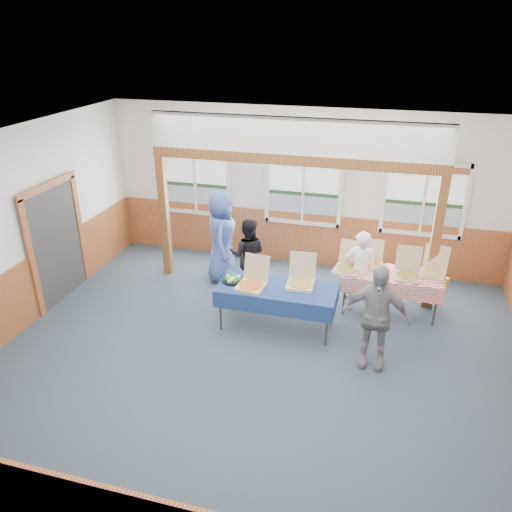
% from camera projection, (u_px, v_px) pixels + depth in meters
% --- Properties ---
extents(floor, '(8.00, 8.00, 0.00)m').
position_uv_depth(floor, '(258.00, 358.00, 7.57)').
color(floor, '#2A3845').
rests_on(floor, ground).
extents(ceiling, '(8.00, 8.00, 0.00)m').
position_uv_depth(ceiling, '(258.00, 147.00, 6.21)').
color(ceiling, white).
rests_on(ceiling, wall_back).
extents(wall_back, '(8.00, 0.00, 8.00)m').
position_uv_depth(wall_back, '(304.00, 189.00, 9.95)').
color(wall_back, silver).
rests_on(wall_back, floor).
extents(wall_front, '(8.00, 0.00, 8.00)m').
position_uv_depth(wall_front, '(140.00, 454.00, 3.83)').
color(wall_front, silver).
rests_on(wall_front, floor).
extents(wall_left, '(0.00, 8.00, 8.00)m').
position_uv_depth(wall_left, '(13.00, 234.00, 7.85)').
color(wall_left, silver).
rests_on(wall_left, floor).
extents(wainscot_back, '(7.98, 0.05, 1.10)m').
position_uv_depth(wainscot_back, '(301.00, 238.00, 10.37)').
color(wainscot_back, brown).
rests_on(wainscot_back, floor).
extents(wainscot_left, '(0.05, 6.98, 1.10)m').
position_uv_depth(wainscot_left, '(27.00, 292.00, 8.28)').
color(wainscot_left, brown).
rests_on(wainscot_left, floor).
extents(cased_opening, '(0.06, 1.30, 2.10)m').
position_uv_depth(cased_opening, '(56.00, 244.00, 8.86)').
color(cased_opening, '#2F2F2F').
rests_on(cased_opening, wall_left).
extents(window_left, '(1.56, 0.10, 1.46)m').
position_uv_depth(window_left, '(195.00, 177.00, 10.43)').
color(window_left, silver).
rests_on(window_left, wall_back).
extents(window_mid, '(1.56, 0.10, 1.46)m').
position_uv_depth(window_mid, '(303.00, 186.00, 9.88)').
color(window_mid, silver).
rests_on(window_mid, wall_back).
extents(window_right, '(1.56, 0.10, 1.46)m').
position_uv_depth(window_right, '(425.00, 196.00, 9.33)').
color(window_right, silver).
rests_on(window_right, wall_back).
extents(post_left, '(0.15, 0.15, 2.40)m').
position_uv_depth(post_left, '(165.00, 217.00, 9.67)').
color(post_left, '#5D2F14').
rests_on(post_left, floor).
extents(post_right, '(0.15, 0.15, 2.40)m').
position_uv_depth(post_right, '(435.00, 244.00, 8.47)').
color(post_right, '#5D2F14').
rests_on(post_right, floor).
extents(cross_beam, '(5.15, 0.18, 0.18)m').
position_uv_depth(cross_beam, '(293.00, 159.00, 8.52)').
color(cross_beam, '#5D2F14').
rests_on(cross_beam, post_left).
extents(table_left, '(2.06, 1.29, 0.76)m').
position_uv_depth(table_left, '(277.00, 290.00, 8.04)').
color(table_left, '#2F2F2F').
rests_on(table_left, floor).
extents(table_right, '(1.82, 1.44, 0.76)m').
position_uv_depth(table_right, '(392.00, 276.00, 8.48)').
color(table_right, '#2F2F2F').
rests_on(table_right, floor).
extents(pizza_box_a, '(0.48, 0.56, 0.46)m').
position_uv_depth(pizza_box_a, '(252.00, 283.00, 7.99)').
color(pizza_box_a, '#D3B68C').
rests_on(pizza_box_a, table_left).
extents(pizza_box_b, '(0.46, 0.55, 0.47)m').
position_uv_depth(pizza_box_b, '(301.00, 281.00, 8.05)').
color(pizza_box_b, '#D3B68C').
rests_on(pizza_box_b, table_left).
extents(pizza_box_c, '(0.50, 0.58, 0.46)m').
position_uv_depth(pizza_box_c, '(348.00, 267.00, 8.52)').
color(pizza_box_c, '#D3B68C').
rests_on(pizza_box_c, table_right).
extents(pizza_box_d, '(0.41, 0.49, 0.41)m').
position_uv_depth(pizza_box_d, '(372.00, 263.00, 8.68)').
color(pizza_box_d, '#D3B68C').
rests_on(pizza_box_d, table_right).
extents(pizza_box_e, '(0.43, 0.52, 0.46)m').
position_uv_depth(pizza_box_e, '(408.00, 273.00, 8.30)').
color(pizza_box_e, '#D3B68C').
rests_on(pizza_box_e, table_right).
extents(pizza_box_f, '(0.51, 0.57, 0.44)m').
position_uv_depth(pizza_box_f, '(433.00, 271.00, 8.39)').
color(pizza_box_f, '#D3B68C').
rests_on(pizza_box_f, table_right).
extents(veggie_tray, '(0.37, 0.37, 0.09)m').
position_uv_depth(veggie_tray, '(233.00, 279.00, 8.18)').
color(veggie_tray, black).
rests_on(veggie_tray, table_left).
extents(drink_glass, '(0.07, 0.07, 0.15)m').
position_uv_depth(drink_glass, '(447.00, 282.00, 8.00)').
color(drink_glass, olive).
rests_on(drink_glass, table_right).
extents(woman_white, '(0.58, 0.41, 1.50)m').
position_uv_depth(woman_white, '(360.00, 272.00, 8.53)').
color(woman_white, white).
rests_on(woman_white, floor).
extents(woman_black, '(0.76, 0.63, 1.41)m').
position_uv_depth(woman_black, '(248.00, 255.00, 9.25)').
color(woman_black, black).
rests_on(woman_black, floor).
extents(man_blue, '(0.75, 0.98, 1.81)m').
position_uv_depth(man_blue, '(222.00, 236.00, 9.54)').
color(man_blue, '#3E589C').
rests_on(man_blue, floor).
extents(person_grey, '(0.97, 0.45, 1.63)m').
position_uv_depth(person_grey, '(375.00, 317.00, 7.09)').
color(person_grey, gray).
rests_on(person_grey, floor).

